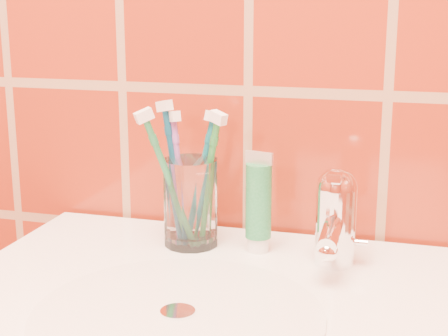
% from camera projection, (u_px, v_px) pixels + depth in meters
% --- Properties ---
extents(glass_tumbler, '(0.08, 0.08, 0.11)m').
position_uv_depth(glass_tumbler, '(191.00, 202.00, 0.88)').
color(glass_tumbler, white).
rests_on(glass_tumbler, pedestal_sink).
extents(toothpaste_tube, '(0.04, 0.03, 0.13)m').
position_uv_depth(toothpaste_tube, '(258.00, 205.00, 0.86)').
color(toothpaste_tube, white).
rests_on(toothpaste_tube, pedestal_sink).
extents(faucet, '(0.05, 0.11, 0.12)m').
position_uv_depth(faucet, '(335.00, 215.00, 0.81)').
color(faucet, white).
rests_on(faucet, pedestal_sink).
extents(toothbrush_0, '(0.10, 0.11, 0.19)m').
position_uv_depth(toothbrush_0, '(200.00, 178.00, 0.90)').
color(toothbrush_0, '#0B5763').
rests_on(toothbrush_0, glass_tumbler).
extents(toothbrush_1, '(0.10, 0.09, 0.20)m').
position_uv_depth(toothbrush_1, '(175.00, 174.00, 0.88)').
color(toothbrush_1, navy).
rests_on(toothbrush_1, glass_tumbler).
extents(toothbrush_2, '(0.10, 0.09, 0.19)m').
position_uv_depth(toothbrush_2, '(207.00, 180.00, 0.87)').
color(toothbrush_2, '#207932').
rests_on(toothbrush_2, glass_tumbler).
extents(toothbrush_3, '(0.14, 0.14, 0.20)m').
position_uv_depth(toothbrush_3, '(170.00, 181.00, 0.85)').
color(toothbrush_3, '#1F7644').
rests_on(toothbrush_3, glass_tumbler).
extents(toothbrush_4, '(0.08, 0.08, 0.18)m').
position_uv_depth(toothbrush_4, '(179.00, 179.00, 0.88)').
color(toothbrush_4, '#894CA3').
rests_on(toothbrush_4, glass_tumbler).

